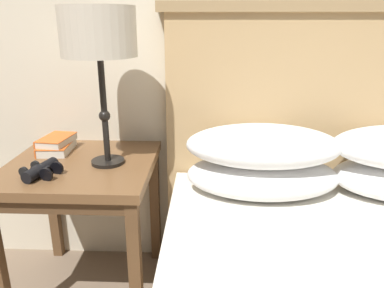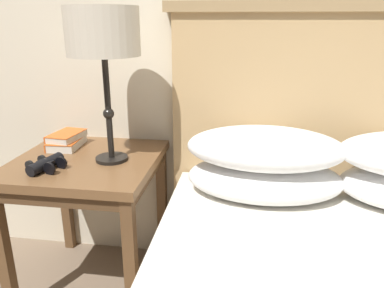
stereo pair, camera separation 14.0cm
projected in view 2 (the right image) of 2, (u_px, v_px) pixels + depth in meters
The scene contains 5 objects.
nightstand at pixel (88, 176), 1.57m from camera, with size 0.58×0.58×0.61m.
table_lamp at pixel (103, 36), 1.37m from camera, with size 0.27×0.27×0.59m.
book_on_nightstand at pixel (66, 143), 1.68m from camera, with size 0.13×0.19×0.04m.
book_stacked_on_top at pixel (66, 136), 1.67m from camera, with size 0.13×0.18×0.03m.
binoculars_pair at pixel (46, 164), 1.42m from camera, with size 0.15×0.16×0.05m.
Camera 2 is at (-0.03, -0.70, 1.16)m, focal length 35.00 mm.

